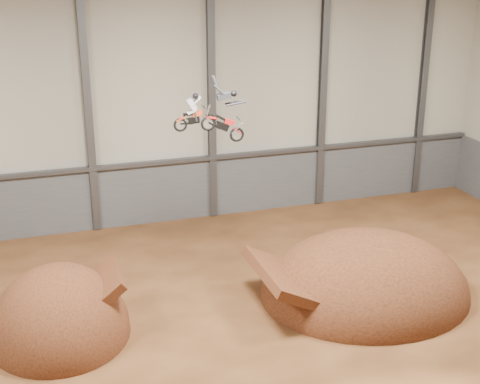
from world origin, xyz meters
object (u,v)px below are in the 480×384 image
takeoff_ramp (61,333)px  fmx_rider_a (195,110)px  fmx_rider_b (219,110)px  landing_ramp (364,294)px

takeoff_ramp → fmx_rider_a: bearing=21.9°
takeoff_ramp → fmx_rider_b: size_ratio=2.60×
landing_ramp → fmx_rider_a: bearing=153.1°
landing_ramp → takeoff_ramp: bearing=176.4°
fmx_rider_b → fmx_rider_a: bearing=104.8°
takeoff_ramp → landing_ramp: takeoff_ramp is taller
landing_ramp → fmx_rider_a: (-6.75, 3.43, 8.15)m
landing_ramp → fmx_rider_b: size_ratio=3.85×
fmx_rider_a → takeoff_ramp: bearing=-154.9°
fmx_rider_a → landing_ramp: bearing=-23.7°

